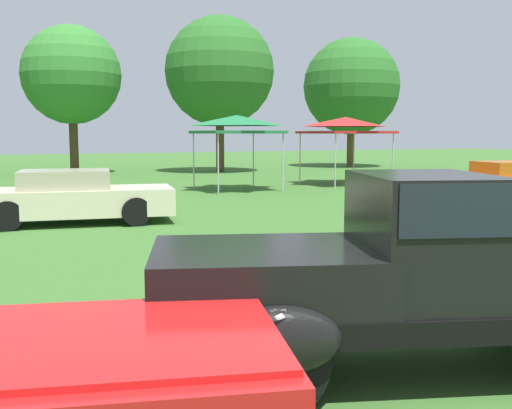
# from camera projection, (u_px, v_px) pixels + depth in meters

# --- Properties ---
(ground_plane) EXTENTS (120.00, 120.00, 0.00)m
(ground_plane) POSITION_uv_depth(u_px,v_px,m) (456.00, 370.00, 5.17)
(ground_plane) COLOR #386628
(feature_pickup_truck) EXTENTS (4.56, 2.87, 1.70)m
(feature_pickup_truck) POSITION_uv_depth(u_px,v_px,m) (414.00, 272.00, 5.07)
(feature_pickup_truck) COLOR black
(feature_pickup_truck) RESTS_ON ground_plane
(show_car_cream) EXTENTS (4.66, 2.44, 1.22)m
(show_car_cream) POSITION_uv_depth(u_px,v_px,m) (72.00, 197.00, 13.56)
(show_car_cream) COLOR beige
(show_car_cream) RESTS_ON ground_plane
(show_car_orange) EXTENTS (4.09, 2.35, 1.22)m
(show_car_orange) POSITION_uv_depth(u_px,v_px,m) (512.00, 182.00, 17.78)
(show_car_orange) COLOR orange
(show_car_orange) RESTS_ON ground_plane
(canopy_tent_left_field) EXTENTS (2.73, 2.73, 2.71)m
(canopy_tent_left_field) POSITION_uv_depth(u_px,v_px,m) (237.00, 123.00, 21.39)
(canopy_tent_left_field) COLOR #B7B7BC
(canopy_tent_left_field) RESTS_ON ground_plane
(canopy_tent_center_field) EXTENTS (2.97, 2.97, 2.71)m
(canopy_tent_center_field) POSITION_uv_depth(u_px,v_px,m) (346.00, 124.00, 23.87)
(canopy_tent_center_field) COLOR #B7B7BC
(canopy_tent_center_field) RESTS_ON ground_plane
(treeline_center) EXTENTS (4.97, 4.97, 7.49)m
(treeline_center) POSITION_uv_depth(u_px,v_px,m) (71.00, 75.00, 30.15)
(treeline_center) COLOR #47331E
(treeline_center) RESTS_ON ground_plane
(treeline_mid_right) EXTENTS (5.78, 5.78, 8.23)m
(treeline_mid_right) POSITION_uv_depth(u_px,v_px,m) (220.00, 72.00, 31.62)
(treeline_mid_right) COLOR #47331E
(treeline_mid_right) RESTS_ON ground_plane
(treeline_far_right) EXTENTS (5.92, 5.92, 7.91)m
(treeline_far_right) POSITION_uv_depth(u_px,v_px,m) (351.00, 87.00, 36.79)
(treeline_far_right) COLOR brown
(treeline_far_right) RESTS_ON ground_plane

